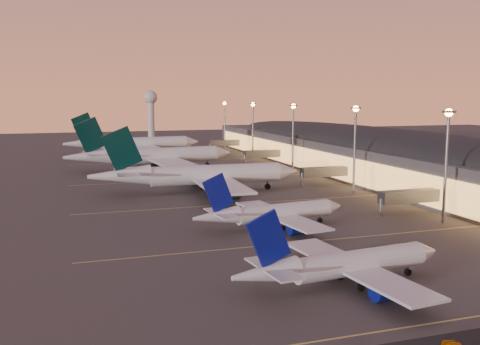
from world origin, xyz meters
name	(u,v)px	position (x,y,z in m)	size (l,w,h in m)	color
ground	(298,235)	(0.00, 0.00, 0.00)	(700.00, 700.00, 0.00)	#43403D
airliner_narrow_south	(343,265)	(-6.11, -29.62, 3.36)	(36.47, 32.74, 13.02)	silver
airliner_narrow_north	(272,213)	(-3.07, 7.39, 3.35)	(36.34, 32.69, 12.98)	silver
airliner_wide_near	(198,175)	(-7.90, 54.93, 5.23)	(63.37, 57.62, 20.30)	silver
airliner_wide_mid	(152,156)	(-13.25, 108.86, 5.45)	(66.17, 60.55, 21.16)	silver
airliner_wide_far	(134,144)	(-13.28, 166.58, 5.45)	(66.17, 60.34, 21.18)	silver
terminal_building	(371,151)	(61.84, 72.47, 8.78)	(56.35, 255.00, 17.46)	#48484C
light_masts	(317,129)	(36.00, 65.00, 17.55)	(2.20, 217.20, 25.90)	slate
radar_tower	(151,107)	(10.00, 260.00, 21.87)	(9.00, 9.00, 32.50)	silver
lane_markings	(239,200)	(0.00, 40.00, 0.01)	(90.00, 180.36, 0.00)	#D8C659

